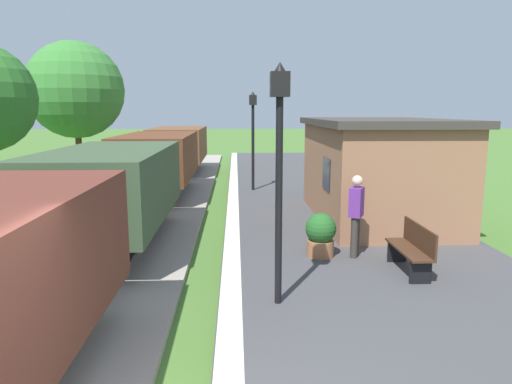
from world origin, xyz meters
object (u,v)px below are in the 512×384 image
at_px(station_hut, 376,169).
at_px(bench_near_hut, 413,248).
at_px(potted_planter, 321,234).
at_px(person_waiting, 356,213).
at_px(tree_field_left, 75,90).
at_px(lamp_post_near, 279,141).
at_px(lamp_post_far, 253,123).
at_px(freight_train, 140,173).

height_order(station_hut, bench_near_hut, station_hut).
bearing_deg(potted_planter, person_waiting, -4.93).
bearing_deg(potted_planter, tree_field_left, 125.85).
relative_size(bench_near_hut, potted_planter, 1.64).
bearing_deg(lamp_post_near, bench_near_hut, 26.27).
bearing_deg(station_hut, bench_near_hut, -97.80).
xyz_separation_m(bench_near_hut, lamp_post_far, (-2.64, 9.30, 2.08)).
bearing_deg(tree_field_left, bench_near_hut, -51.96).
height_order(freight_train, station_hut, station_hut).
bearing_deg(person_waiting, lamp_post_near, 79.11).
relative_size(freight_train, bench_near_hut, 17.33).
xyz_separation_m(station_hut, lamp_post_near, (-3.25, -5.72, 1.15)).
height_order(lamp_post_near, lamp_post_far, same).
xyz_separation_m(station_hut, potted_planter, (-2.15, -3.39, -0.93)).
xyz_separation_m(freight_train, tree_field_left, (-4.29, 7.56, 2.75)).
distance_m(potted_planter, lamp_post_far, 8.59).
distance_m(bench_near_hut, lamp_post_far, 9.89).
xyz_separation_m(bench_near_hut, potted_planter, (-1.54, 1.03, 0.00)).
relative_size(potted_planter, lamp_post_far, 0.25).
distance_m(station_hut, person_waiting, 3.77).
xyz_separation_m(station_hut, tree_field_left, (-11.08, 8.98, 2.49)).
xyz_separation_m(person_waiting, tree_field_left, (-9.64, 12.43, 2.96)).
distance_m(person_waiting, potted_planter, 0.85).
bearing_deg(station_hut, lamp_post_near, -119.58).
relative_size(bench_near_hut, lamp_post_near, 0.41).
distance_m(potted_planter, lamp_post_near, 3.31).
height_order(person_waiting, lamp_post_far, lamp_post_far).
xyz_separation_m(lamp_post_near, tree_field_left, (-7.84, 14.70, 1.34)).
bearing_deg(freight_train, potted_planter, -45.95).
xyz_separation_m(freight_train, bench_near_hut, (6.19, -5.84, -0.68)).
bearing_deg(bench_near_hut, freight_train, 136.70).
height_order(person_waiting, potted_planter, person_waiting).
relative_size(freight_train, lamp_post_far, 7.03).
bearing_deg(bench_near_hut, tree_field_left, 128.04).
height_order(freight_train, bench_near_hut, freight_train).
bearing_deg(station_hut, potted_planter, -122.41).
bearing_deg(person_waiting, potted_planter, 22.66).
relative_size(potted_planter, tree_field_left, 0.15).
bearing_deg(lamp_post_far, tree_field_left, 152.38).
height_order(station_hut, tree_field_left, tree_field_left).
relative_size(station_hut, tree_field_left, 0.92).
height_order(person_waiting, lamp_post_near, lamp_post_near).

